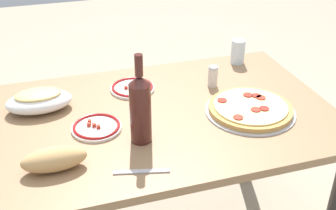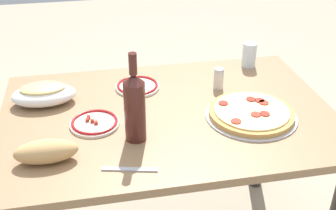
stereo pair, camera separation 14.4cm
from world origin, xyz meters
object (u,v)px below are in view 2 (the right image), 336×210
Objects in this scene: baked_pasta_dish at (44,94)px; side_plate_far at (95,123)px; spice_shaker at (219,79)px; wine_bottle at (135,106)px; side_plate_near at (137,86)px; dining_table at (168,141)px; water_glass at (249,55)px; pepperoni_pizza at (251,113)px; bread_loaf at (46,152)px.

baked_pasta_dish reaches higher than side_plate_far.
spice_shaker is at bearing -160.11° from side_plate_far.
side_plate_near is at bearing -98.29° from wine_bottle.
spice_shaker is at bearing -148.20° from dining_table.
spice_shaker is at bearing 42.63° from water_glass.
baked_pasta_dish is at bearing -44.22° from wine_bottle.
spice_shaker is (-0.68, 0.01, 0.00)m from baked_pasta_dish.
pepperoni_pizza is 0.72m from bread_loaf.
baked_pasta_dish is 0.37m from side_plate_near.
wine_bottle is (-0.31, 0.30, 0.08)m from baked_pasta_dish.
side_plate_near is at bearing -38.66° from pepperoni_pizza.
side_plate_near is at bearing -67.87° from dining_table.
wine_bottle is 3.53× the size of spice_shaker.
water_glass is at bearing -167.33° from side_plate_near.
wine_bottle is at bearing 81.71° from side_plate_near.
pepperoni_pizza is 0.78m from baked_pasta_dish.
water_glass is 0.61× the size of side_plate_near.
bread_loaf is (0.34, 0.43, 0.03)m from side_plate_near.
dining_table is 6.84× the size of side_plate_near.
dining_table is 0.50m from bread_loaf.
wine_bottle is at bearing 39.70° from water_glass.
water_glass is at bearing -140.30° from wine_bottle.
pepperoni_pizza is at bearing 71.06° from water_glass.
water_glass is 0.27m from spice_shaker.
bread_loaf is at bearing 27.34° from dining_table.
side_plate_far is (0.70, 0.36, -0.05)m from water_glass.
spice_shaker is at bearing -151.01° from bread_loaf.
side_plate_far is 1.99× the size of spice_shaker.
side_plate_near is at bearing -128.17° from bread_loaf.
pepperoni_pizza is 1.86× the size of side_plate_near.
wine_bottle is 1.58× the size of bread_loaf.
dining_table is at bearing -172.29° from side_plate_far.
pepperoni_pizza is 3.80× the size of spice_shaker.
side_plate_far is at bearing 27.36° from water_glass.
bread_loaf reaches higher than pepperoni_pizza.
pepperoni_pizza is 1.08× the size of wine_bottle.
baked_pasta_dish reaches higher than pepperoni_pizza.
side_plate_near is 0.31m from side_plate_far.
bread_loaf is at bearing 28.99° from spice_shaker.
wine_bottle is (0.43, 0.06, 0.11)m from pepperoni_pizza.
pepperoni_pizza is at bearing 174.59° from side_plate_far.
wine_bottle is 0.31m from bread_loaf.
bread_loaf is at bearing 32.53° from water_glass.
side_plate_near is (0.37, -0.30, -0.01)m from pepperoni_pizza.
baked_pasta_dish reaches higher than bread_loaf.
water_glass is 0.53m from side_plate_near.
spice_shaker reaches higher than baked_pasta_dish.
side_plate_near is at bearing -11.17° from spice_shaker.
bread_loaf is at bearing 94.05° from baked_pasta_dish.
wine_bottle reaches higher than water_glass.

